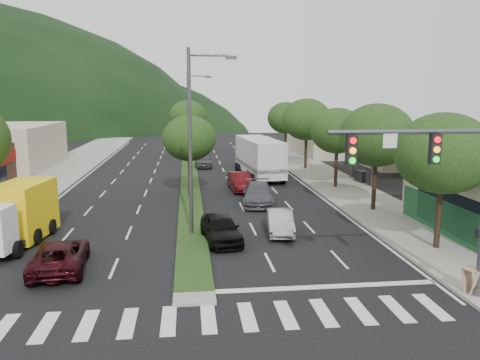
{
  "coord_description": "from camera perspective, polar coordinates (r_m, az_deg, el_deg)",
  "views": [
    {
      "loc": [
        -0.15,
        -16.95,
        7.51
      ],
      "look_at": [
        2.93,
        10.27,
        2.6
      ],
      "focal_mm": 35.0,
      "sensor_mm": 36.0,
      "label": 1
    }
  ],
  "objects": [
    {
      "name": "tree_r_a",
      "position": [
        24.37,
        23.54,
        2.98
      ],
      "size": [
        4.6,
        4.6,
        6.63
      ],
      "color": "black",
      "rests_on": "sidewalk_right"
    },
    {
      "name": "tree_r_b",
      "position": [
        31.5,
        16.33,
        5.25
      ],
      "size": [
        4.8,
        4.8,
        6.94
      ],
      "color": "black",
      "rests_on": "sidewalk_right"
    },
    {
      "name": "a_frame_sign",
      "position": [
        20.11,
        26.52,
        -10.66
      ],
      "size": [
        0.8,
        0.84,
        1.3
      ],
      "rotation": [
        0.0,
        0.0,
        0.42
      ],
      "color": "tan",
      "rests_on": "sidewalk_right"
    },
    {
      "name": "tree_r_e",
      "position": [
        58.29,
        5.63,
        7.54
      ],
      "size": [
        4.6,
        4.6,
        6.71
      ],
      "color": "black",
      "rests_on": "sidewalk_right"
    },
    {
      "name": "bldg_left_far",
      "position": [
        54.58,
        -26.68,
        3.6
      ],
      "size": [
        9.0,
        14.0,
        4.6
      ],
      "primitive_type": "cube",
      "color": "#BAAC94",
      "rests_on": "ground"
    },
    {
      "name": "bldg_right_far",
      "position": [
        64.23,
        11.44,
        5.57
      ],
      "size": [
        10.0,
        16.0,
        5.2
      ],
      "primitive_type": "cube",
      "color": "#BAAC94",
      "rests_on": "ground"
    },
    {
      "name": "suv_maroon",
      "position": [
        22.15,
        -21.1,
        -8.56
      ],
      "size": [
        2.65,
        4.92,
        1.31
      ],
      "primitive_type": "imported",
      "rotation": [
        0.0,
        0.0,
        3.25
      ],
      "color": "black",
      "rests_on": "ground"
    },
    {
      "name": "traffic_signal",
      "position": [
        18.17,
        24.0,
        0.21
      ],
      "size": [
        6.12,
        0.4,
        7.0
      ],
      "color": "#47494C",
      "rests_on": "ground"
    },
    {
      "name": "tree_r_c",
      "position": [
        39.0,
        11.78,
        5.89
      ],
      "size": [
        4.4,
        4.4,
        6.48
      ],
      "color": "black",
      "rests_on": "sidewalk_right"
    },
    {
      "name": "tree_med_near",
      "position": [
        35.09,
        -6.21,
        5.06
      ],
      "size": [
        4.0,
        4.0,
        6.02
      ],
      "color": "black",
      "rests_on": "median"
    },
    {
      "name": "ground",
      "position": [
        18.54,
        -5.59,
        -13.77
      ],
      "size": [
        160.0,
        160.0,
        0.0
      ],
      "primitive_type": "plane",
      "color": "black",
      "rests_on": "ground"
    },
    {
      "name": "box_truck",
      "position": [
        26.73,
        -25.51,
        -3.98
      ],
      "size": [
        3.01,
        6.39,
        3.04
      ],
      "rotation": [
        0.0,
        0.0,
        3.01
      ],
      "color": "white",
      "rests_on": "ground"
    },
    {
      "name": "streetlight_mid",
      "position": [
        49.99,
        -6.1,
        7.89
      ],
      "size": [
        2.6,
        0.25,
        10.0
      ],
      "color": "#47494C",
      "rests_on": "ground"
    },
    {
      "name": "car_queue_d",
      "position": [
        42.96,
        2.07,
        0.94
      ],
      "size": [
        2.31,
        4.62,
        1.26
      ],
      "primitive_type": "imported",
      "rotation": [
        0.0,
        0.0,
        -0.05
      ],
      "color": "black",
      "rests_on": "ground"
    },
    {
      "name": "median",
      "position": [
        45.57,
        -6.18,
        0.69
      ],
      "size": [
        1.6,
        56.0,
        0.12
      ],
      "primitive_type": "cube",
      "color": "#1F3714",
      "rests_on": "ground"
    },
    {
      "name": "crosswalk",
      "position": [
        16.73,
        -5.48,
        -16.53
      ],
      "size": [
        19.0,
        2.2,
        0.01
      ],
      "primitive_type": "cube",
      "color": "silver",
      "rests_on": "ground"
    },
    {
      "name": "gas_canopy",
      "position": [
        43.5,
        19.79,
        5.79
      ],
      "size": [
        12.2,
        8.2,
        5.25
      ],
      "color": "silver",
      "rests_on": "ground"
    },
    {
      "name": "motorhome",
      "position": [
        43.76,
        2.35,
        2.83
      ],
      "size": [
        3.72,
        9.68,
        3.63
      ],
      "rotation": [
        0.0,
        0.0,
        0.09
      ],
      "color": "silver",
      "rests_on": "ground"
    },
    {
      "name": "sidewalk_left",
      "position": [
        44.5,
        -23.13,
        -0.28
      ],
      "size": [
        6.0,
        90.0,
        0.15
      ],
      "primitive_type": "cube",
      "color": "gray",
      "rests_on": "ground"
    },
    {
      "name": "sedan_silver",
      "position": [
        26.12,
        4.89,
        -5.12
      ],
      "size": [
        1.77,
        4.0,
        1.28
      ],
      "primitive_type": "imported",
      "rotation": [
        0.0,
        0.0,
        -0.11
      ],
      "color": "#B4B7BD",
      "rests_on": "ground"
    },
    {
      "name": "car_queue_a",
      "position": [
        24.52,
        -2.35,
        -5.9
      ],
      "size": [
        2.28,
        4.48,
        1.46
      ],
      "primitive_type": "imported",
      "rotation": [
        0.0,
        0.0,
        0.13
      ],
      "color": "black",
      "rests_on": "ground"
    },
    {
      "name": "car_queue_c",
      "position": [
        37.78,
        0.02,
        -0.18
      ],
      "size": [
        1.8,
        4.49,
        1.45
      ],
      "primitive_type": "imported",
      "rotation": [
        0.0,
        0.0,
        0.06
      ],
      "color": "#510D11",
      "rests_on": "ground"
    },
    {
      "name": "tree_med_far",
      "position": [
        61.01,
        -6.36,
        7.75
      ],
      "size": [
        4.8,
        4.8,
        6.94
      ],
      "color": "black",
      "rests_on": "median"
    },
    {
      "name": "car_queue_b",
      "position": [
        33.0,
        2.2,
        -1.68
      ],
      "size": [
        2.75,
        5.33,
        1.48
      ],
      "primitive_type": "imported",
      "rotation": [
        0.0,
        0.0,
        -0.14
      ],
      "color": "#505155",
      "rests_on": "ground"
    },
    {
      "name": "sidewalk_right",
      "position": [
        44.45,
        10.18,
        0.37
      ],
      "size": [
        5.0,
        90.0,
        0.15
      ],
      "primitive_type": "cube",
      "color": "gray",
      "rests_on": "ground"
    },
    {
      "name": "tree_r_d",
      "position": [
        48.56,
        8.11,
        7.31
      ],
      "size": [
        5.0,
        5.0,
        7.17
      ],
      "color": "black",
      "rests_on": "sidewalk_right"
    },
    {
      "name": "car_queue_e",
      "position": [
        50.48,
        -4.52,
        2.41
      ],
      "size": [
        1.72,
        4.27,
        1.45
      ],
      "primitive_type": "imported",
      "rotation": [
        0.0,
        0.0,
        0.0
      ],
      "color": "#4A494E",
      "rests_on": "ground"
    },
    {
      "name": "streetlight_near",
      "position": [
        25.03,
        -5.65,
        5.7
      ],
      "size": [
        2.6,
        0.25,
        10.0
      ],
      "color": "#47494C",
      "rests_on": "ground"
    }
  ]
}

